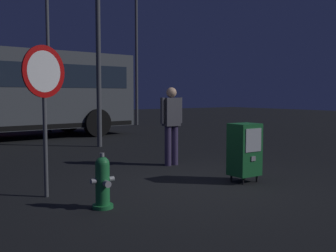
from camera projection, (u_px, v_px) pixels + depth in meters
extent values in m
plane|color=black|center=(194.00, 184.00, 6.71)|extent=(60.00, 60.00, 0.00)
cylinder|color=#1E7238|center=(103.00, 206.00, 5.31)|extent=(0.28, 0.28, 0.05)
cylinder|color=#1E7238|center=(103.00, 184.00, 5.28)|extent=(0.19, 0.19, 0.55)
sphere|color=#1E7238|center=(102.00, 164.00, 5.26)|extent=(0.19, 0.19, 0.19)
cylinder|color=gray|center=(102.00, 155.00, 5.25)|extent=(0.06, 0.06, 0.05)
cylinder|color=gray|center=(107.00, 184.00, 5.17)|extent=(0.09, 0.08, 0.09)
cylinder|color=gray|center=(93.00, 181.00, 5.20)|extent=(0.07, 0.07, 0.07)
cylinder|color=gray|center=(111.00, 179.00, 5.35)|extent=(0.07, 0.07, 0.07)
cylinder|color=black|center=(243.00, 181.00, 6.69)|extent=(0.04, 0.04, 0.12)
cylinder|color=black|center=(257.00, 179.00, 6.88)|extent=(0.04, 0.04, 0.12)
cylinder|color=black|center=(231.00, 178.00, 6.92)|extent=(0.04, 0.04, 0.12)
cylinder|color=black|center=(245.00, 176.00, 7.11)|extent=(0.04, 0.04, 0.12)
cube|color=#19602D|center=(244.00, 149.00, 6.86)|extent=(0.48, 0.40, 0.90)
cube|color=#B2B7BF|center=(254.00, 140.00, 6.68)|extent=(0.36, 0.01, 0.40)
cube|color=gray|center=(253.00, 159.00, 6.70)|extent=(0.10, 0.02, 0.08)
cylinder|color=#4C4F54|center=(45.00, 123.00, 5.80)|extent=(0.06, 0.06, 2.20)
cylinder|color=red|center=(44.00, 72.00, 5.73)|extent=(0.71, 0.31, 0.76)
cylinder|color=white|center=(44.00, 71.00, 5.72)|extent=(0.56, 0.23, 0.60)
cylinder|color=#382D51|center=(168.00, 146.00, 8.44)|extent=(0.14, 0.14, 0.85)
cylinder|color=#382D51|center=(175.00, 145.00, 8.54)|extent=(0.14, 0.14, 0.85)
cube|color=#3F3F47|center=(171.00, 112.00, 8.43)|extent=(0.36, 0.20, 0.60)
sphere|color=tan|center=(171.00, 93.00, 8.40)|extent=(0.22, 0.22, 0.22)
cylinder|color=#3F3F47|center=(162.00, 111.00, 8.30)|extent=(0.09, 0.09, 0.55)
cylinder|color=#3F3F47|center=(180.00, 110.00, 8.56)|extent=(0.09, 0.09, 0.55)
cylinder|color=black|center=(97.00, 123.00, 14.28)|extent=(1.02, 0.34, 1.00)
cylinder|color=black|center=(68.00, 119.00, 16.23)|extent=(1.02, 0.34, 1.00)
cylinder|color=#4C4F54|center=(48.00, 35.00, 15.84)|extent=(0.14, 0.14, 7.76)
cylinder|color=#4C4F54|center=(136.00, 46.00, 19.51)|extent=(0.14, 0.14, 7.77)
cylinder|color=#4C4F54|center=(98.00, 20.00, 11.27)|extent=(0.14, 0.14, 7.28)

